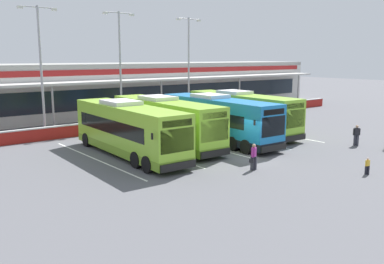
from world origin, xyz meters
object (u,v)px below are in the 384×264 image
Objects in this scene: coach_bus_leftmost at (128,130)px; pedestrian_in_dark_coat at (356,135)px; pedestrian_child at (367,165)px; coach_bus_centre at (217,120)px; lamp_post_east at (189,61)px; pedestrian_with_handbag at (254,156)px; coach_bus_left_centre at (165,123)px; lamp_post_west at (41,63)px; coach_bus_right_centre at (241,114)px; lamp_post_centre at (120,62)px.

coach_bus_leftmost reaches higher than pedestrian_in_dark_coat.
coach_bus_centre is at bearing 91.67° from pedestrian_child.
coach_bus_leftmost is 1.00× the size of coach_bus_centre.
coach_bus_leftmost is 19.43m from lamp_post_east.
coach_bus_centre reaches higher than pedestrian_with_handbag.
coach_bus_leftmost is 1.00× the size of coach_bus_left_centre.
pedestrian_child is at bearing -104.15° from lamp_post_east.
coach_bus_left_centre is 7.56× the size of pedestrian_with_handbag.
lamp_post_west is (-17.24, 19.39, 5.42)m from pedestrian_in_dark_coat.
pedestrian_with_handbag is (-8.18, -9.13, -0.93)m from coach_bus_right_centre.
pedestrian_with_handbag is (-4.10, -7.80, -0.93)m from coach_bus_centre.
lamp_post_centre reaches higher than pedestrian_in_dark_coat.
pedestrian_with_handbag is 20.83m from lamp_post_west.
lamp_post_west and lamp_post_centre have the same top height.
coach_bus_leftmost is at bearing -174.87° from coach_bus_right_centre.
pedestrian_in_dark_coat is 0.15× the size of lamp_post_east.
pedestrian_with_handbag is (3.99, -8.03, -0.93)m from coach_bus_leftmost.
lamp_post_centre is at bearing 79.72° from coach_bus_left_centre.
lamp_post_west reaches higher than coach_bus_left_centre.
pedestrian_with_handbag is 1.61× the size of pedestrian_child.
pedestrian_in_dark_coat is at bearing -88.12° from lamp_post_east.
pedestrian_child is 0.09× the size of lamp_post_west.
lamp_post_centre is at bearing 123.44° from coach_bus_right_centre.
pedestrian_child is 24.70m from lamp_post_centre.
lamp_post_centre is 1.00× the size of lamp_post_east.
coach_bus_centre is 7.56× the size of pedestrian_in_dark_coat.
lamp_post_east is (6.24, 24.75, 5.75)m from pedestrian_child.
coach_bus_leftmost and coach_bus_right_centre have the same top height.
pedestrian_in_dark_coat is at bearing 34.16° from pedestrian_child.
pedestrian_child is at bearing -104.87° from coach_bus_right_centre.
lamp_post_centre is at bearing 62.87° from coach_bus_leftmost.
coach_bus_left_centre is 8.34m from coach_bus_right_centre.
coach_bus_centre is 12.34m from lamp_post_centre.
lamp_post_west reaches higher than pedestrian_child.
pedestrian_in_dark_coat is 0.15× the size of lamp_post_west.
pedestrian_in_dark_coat is at bearing -47.60° from coach_bus_centre.
pedestrian_in_dark_coat is 20.80m from lamp_post_east.
coach_bus_right_centre is (8.34, 0.03, 0.00)m from coach_bus_left_centre.
coach_bus_centre is 1.11× the size of lamp_post_centre.
lamp_post_centre is (1.64, 19.03, 5.43)m from pedestrian_with_handbag.
lamp_post_east reaches higher than coach_bus_left_centre.
coach_bus_left_centre is 15.99m from lamp_post_east.
coach_bus_centre and coach_bus_right_centre have the same top height.
pedestrian_with_handbag is 1.00× the size of pedestrian_in_dark_coat.
coach_bus_leftmost is at bearing 151.95° from pedestrian_in_dark_coat.
lamp_post_east reaches higher than coach_bus_centre.
lamp_post_east is at bearing 61.73° from pedestrian_with_handbag.
coach_bus_right_centre is at bearing -35.75° from lamp_post_west.
lamp_post_centre is at bearing 102.39° from coach_bus_centre.
pedestrian_child is (-3.71, -13.95, -1.24)m from coach_bus_right_centre.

